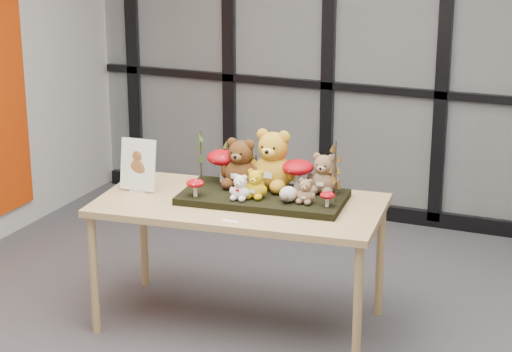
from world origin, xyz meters
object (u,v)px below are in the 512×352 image
at_px(bear_tan_back, 324,171).
at_px(bear_small_yellow, 256,182).
at_px(display_table, 240,212).
at_px(sign_holder, 138,167).
at_px(bear_brown_medium, 241,160).
at_px(mushroom_back_right, 298,174).
at_px(bear_pooh_yellow, 273,156).
at_px(diorama_tray, 263,197).
at_px(mushroom_front_left, 195,187).
at_px(mushroom_back_left, 223,164).
at_px(bear_beige_small, 306,189).
at_px(plush_cream_hedgehog, 288,193).
at_px(bear_white_bow, 240,186).
at_px(mushroom_front_right, 327,198).

height_order(bear_tan_back, bear_small_yellow, bear_tan_back).
xyz_separation_m(display_table, bear_small_yellow, (0.11, -0.01, 0.20)).
relative_size(display_table, sign_holder, 5.42).
bearing_deg(bear_brown_medium, sign_holder, -167.57).
bearing_deg(mushroom_back_right, bear_pooh_yellow, 179.05).
bearing_deg(diorama_tray, mushroom_back_right, 30.82).
height_order(bear_small_yellow, mushroom_front_left, bear_small_yellow).
relative_size(mushroom_back_left, mushroom_back_right, 1.06).
height_order(bear_brown_medium, mushroom_back_left, bear_brown_medium).
bearing_deg(bear_beige_small, sign_holder, 177.63).
relative_size(bear_brown_medium, plush_cream_hedgehog, 3.31).
height_order(bear_pooh_yellow, bear_white_bow, bear_pooh_yellow).
height_order(plush_cream_hedgehog, sign_holder, sign_holder).
relative_size(bear_brown_medium, sign_holder, 1.03).
distance_m(bear_tan_back, bear_beige_small, 0.22).
bearing_deg(bear_small_yellow, plush_cream_hedgehog, -4.25).
height_order(bear_tan_back, sign_holder, sign_holder).
height_order(bear_white_bow, sign_holder, sign_holder).
bearing_deg(mushroom_front_left, plush_cream_hedgehog, 12.95).
xyz_separation_m(display_table, bear_pooh_yellow, (0.13, 0.20, 0.30)).
bearing_deg(bear_brown_medium, bear_pooh_yellow, 10.32).
relative_size(diorama_tray, bear_small_yellow, 5.07).
relative_size(mushroom_back_left, mushroom_front_left, 1.93).
height_order(diorama_tray, plush_cream_hedgehog, plush_cream_hedgehog).
bearing_deg(bear_pooh_yellow, plush_cream_hedgehog, -55.40).
height_order(display_table, diorama_tray, diorama_tray).
distance_m(bear_white_bow, mushroom_front_right, 0.51).
xyz_separation_m(plush_cream_hedgehog, mushroom_back_left, (-0.50, 0.19, 0.06)).
xyz_separation_m(diorama_tray, bear_beige_small, (0.28, -0.06, 0.10)).
bearing_deg(sign_holder, mushroom_back_right, 11.89).
relative_size(bear_tan_back, mushroom_front_right, 2.77).
relative_size(bear_beige_small, mushroom_back_right, 0.76).
bearing_deg(bear_brown_medium, plush_cream_hedgehog, -28.47).
height_order(bear_brown_medium, sign_holder, bear_brown_medium).
bearing_deg(plush_cream_hedgehog, bear_brown_medium, 151.53).
relative_size(bear_pooh_yellow, mushroom_back_right, 1.88).
xyz_separation_m(bear_beige_small, plush_cream_hedgehog, (-0.10, -0.02, -0.03)).
bearing_deg(mushroom_back_left, sign_holder, -151.69).
bearing_deg(bear_small_yellow, bear_pooh_yellow, 77.46).
bearing_deg(bear_small_yellow, bear_tan_back, 29.90).
distance_m(bear_beige_small, mushroom_back_right, 0.22).
distance_m(display_table, mushroom_front_right, 0.56).
distance_m(bear_small_yellow, bear_beige_small, 0.30).
bearing_deg(sign_holder, bear_beige_small, 0.58).
distance_m(mushroom_back_left, sign_holder, 0.51).
xyz_separation_m(bear_tan_back, mushroom_front_left, (-0.66, -0.36, -0.07)).
height_order(bear_tan_back, mushroom_back_left, bear_tan_back).
height_order(diorama_tray, bear_tan_back, bear_tan_back).
relative_size(mushroom_back_right, mushroom_front_right, 2.21).
relative_size(bear_white_bow, mushroom_back_right, 0.79).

